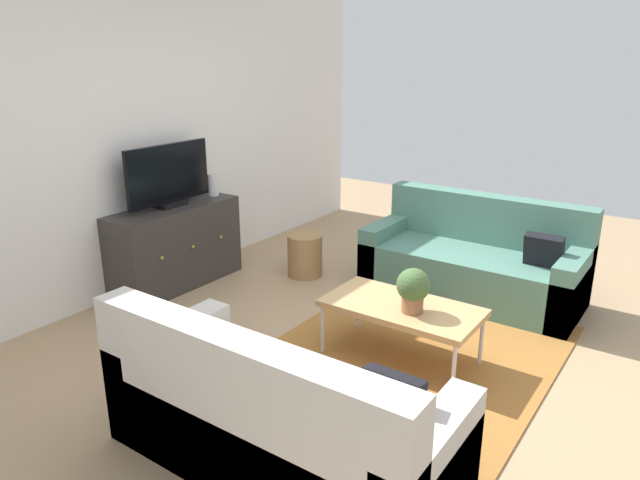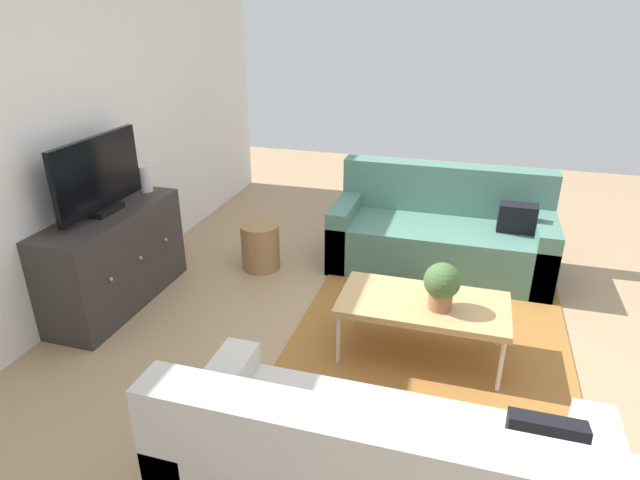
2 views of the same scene
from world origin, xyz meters
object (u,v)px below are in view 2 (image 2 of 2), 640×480
coffee_table (423,306)px  potted_plant (442,284)px  wicker_basket (260,246)px  flat_screen_tv (98,176)px  tv_console (115,259)px  glass_vase (145,179)px  couch_right_side (441,235)px

coffee_table → potted_plant: bearing=-117.6°
potted_plant → wicker_basket: (0.98, 1.63, -0.38)m
potted_plant → flat_screen_tv: (0.10, 2.50, 0.45)m
potted_plant → tv_console: (0.10, 2.48, -0.21)m
tv_console → flat_screen_tv: size_ratio=1.41×
flat_screen_tv → wicker_basket: flat_screen_tv is taller
tv_console → glass_vase: glass_vase is taller
tv_console → flat_screen_tv: (-0.00, 0.02, 0.66)m
coffee_table → tv_console: 2.37m
glass_vase → wicker_basket: 1.13m
potted_plant → tv_console: bearing=87.7°
potted_plant → tv_console: 2.49m
tv_console → flat_screen_tv: bearing=90.0°
couch_right_side → coffee_table: 1.44m
couch_right_side → coffee_table: couch_right_side is taller
couch_right_side → tv_console: bearing=120.4°
coffee_table → flat_screen_tv: bearing=88.9°
couch_right_side → flat_screen_tv: flat_screen_tv is taller
coffee_table → flat_screen_tv: size_ratio=1.20×
coffee_table → wicker_basket: size_ratio=2.64×
wicker_basket → flat_screen_tv: bearing=135.6°
couch_right_side → glass_vase: 2.60m
wicker_basket → couch_right_side: bearing=-71.4°
couch_right_side → flat_screen_tv: (-1.40, 2.39, 0.75)m
coffee_table → flat_screen_tv: flat_screen_tv is taller
coffee_table → couch_right_side: bearing=-0.2°
couch_right_side → coffee_table: bearing=179.8°
potted_plant → tv_console: tv_console is taller
couch_right_side → wicker_basket: 1.62m
flat_screen_tv → glass_vase: flat_screen_tv is taller
tv_console → couch_right_side: bearing=-59.6°
glass_vase → wicker_basket: size_ratio=0.51×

